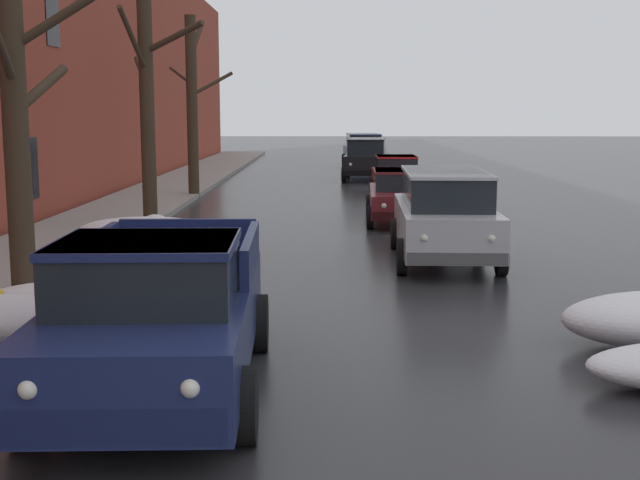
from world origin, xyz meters
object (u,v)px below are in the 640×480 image
object	(u,v)px
bare_tree_second_along_sidewalk	(17,114)
suv_darkblue_at_far_intersection	(363,149)
sedan_red_parked_far_down_block	(396,175)
pickup_truck_darkblue_approaching_near_lane	(159,314)
suv_silver_parked_kerbside_close	(444,212)
sedan_maroon_parked_kerbside_mid	(403,194)
suv_black_queued_behind_truck	(367,157)
bare_tree_mid_block	(147,91)
bare_tree_far_down_block	(193,103)

from	to	relation	value
bare_tree_second_along_sidewalk	suv_darkblue_at_far_intersection	world-z (taller)	bare_tree_second_along_sidewalk
sedan_red_parked_far_down_block	bare_tree_second_along_sidewalk	bearing A→B (deg)	-112.17
bare_tree_second_along_sidewalk	pickup_truck_darkblue_approaching_near_lane	bearing A→B (deg)	-54.43
suv_silver_parked_kerbside_close	sedan_maroon_parked_kerbside_mid	distance (m)	6.04
pickup_truck_darkblue_approaching_near_lane	suv_silver_parked_kerbside_close	world-z (taller)	suv_silver_parked_kerbside_close
suv_silver_parked_kerbside_close	suv_black_queued_behind_truck	distance (m)	20.24
bare_tree_second_along_sidewalk	bare_tree_mid_block	world-z (taller)	bare_tree_mid_block
suv_silver_parked_kerbside_close	suv_black_queued_behind_truck	xyz separation A→B (m)	(-0.60, 20.23, -0.00)
pickup_truck_darkblue_approaching_near_lane	sedan_maroon_parked_kerbside_mid	size ratio (longest dim) A/B	1.18
suv_silver_parked_kerbside_close	suv_darkblue_at_far_intersection	bearing A→B (deg)	90.85
bare_tree_far_down_block	suv_silver_parked_kerbside_close	world-z (taller)	bare_tree_far_down_block
bare_tree_mid_block	suv_silver_parked_kerbside_close	bearing A→B (deg)	-36.40
suv_black_queued_behind_truck	sedan_maroon_parked_kerbside_mid	bearing A→B (deg)	-88.70
pickup_truck_darkblue_approaching_near_lane	sedan_red_parked_far_down_block	distance (m)	21.82
suv_silver_parked_kerbside_close	sedan_maroon_parked_kerbside_mid	bearing A→B (deg)	92.64
sedan_red_parked_far_down_block	suv_darkblue_at_far_intersection	xyz separation A→B (m)	(-0.54, 14.87, 0.24)
bare_tree_far_down_block	suv_black_queued_behind_truck	xyz separation A→B (m)	(6.39, 7.77, -2.27)
suv_darkblue_at_far_intersection	suv_black_queued_behind_truck	bearing A→B (deg)	-91.32
bare_tree_mid_block	sedan_red_parked_far_down_block	distance (m)	11.19
bare_tree_second_along_sidewalk	pickup_truck_darkblue_approaching_near_lane	world-z (taller)	bare_tree_second_along_sidewalk
bare_tree_mid_block	sedan_maroon_parked_kerbside_mid	size ratio (longest dim) A/B	1.57
bare_tree_mid_block	suv_darkblue_at_far_intersection	world-z (taller)	bare_tree_mid_block
suv_darkblue_at_far_intersection	pickup_truck_darkblue_approaching_near_lane	bearing A→B (deg)	-95.84
bare_tree_mid_block	suv_silver_parked_kerbside_close	world-z (taller)	bare_tree_mid_block
pickup_truck_darkblue_approaching_near_lane	suv_darkblue_at_far_intersection	distance (m)	36.46
sedan_maroon_parked_kerbside_mid	suv_black_queued_behind_truck	world-z (taller)	suv_black_queued_behind_truck
suv_silver_parked_kerbside_close	sedan_red_parked_far_down_block	xyz separation A→B (m)	(0.13, 13.33, -0.24)
bare_tree_mid_block	pickup_truck_darkblue_approaching_near_lane	xyz separation A→B (m)	(2.87, -13.22, -2.64)
bare_tree_far_down_block	pickup_truck_darkblue_approaching_near_lane	world-z (taller)	bare_tree_far_down_block
bare_tree_second_along_sidewalk	sedan_red_parked_far_down_block	xyz separation A→B (m)	(7.10, 17.42, -2.20)
suv_silver_parked_kerbside_close	sedan_red_parked_far_down_block	distance (m)	13.33
sedan_maroon_parked_kerbside_mid	suv_darkblue_at_far_intersection	world-z (taller)	suv_darkblue_at_far_intersection
suv_darkblue_at_far_intersection	bare_tree_mid_block	bearing A→B (deg)	-105.92
bare_tree_second_along_sidewalk	suv_black_queued_behind_truck	world-z (taller)	bare_tree_second_along_sidewalk
bare_tree_second_along_sidewalk	bare_tree_far_down_block	bearing A→B (deg)	90.07
pickup_truck_darkblue_approaching_near_lane	suv_black_queued_behind_truck	bearing A→B (deg)	82.90
bare_tree_second_along_sidewalk	suv_silver_parked_kerbside_close	world-z (taller)	bare_tree_second_along_sidewalk
suv_darkblue_at_far_intersection	suv_silver_parked_kerbside_close	bearing A→B (deg)	-89.15
sedan_maroon_parked_kerbside_mid	suv_black_queued_behind_truck	xyz separation A→B (m)	(-0.32, 14.20, 0.23)
suv_silver_parked_kerbside_close	sedan_maroon_parked_kerbside_mid	size ratio (longest dim) A/B	1.13
pickup_truck_darkblue_approaching_near_lane	bare_tree_mid_block	bearing A→B (deg)	102.23
bare_tree_mid_block	suv_darkblue_at_far_intersection	bearing A→B (deg)	74.08
suv_black_queued_behind_truck	sedan_red_parked_far_down_block	bearing A→B (deg)	-83.97
bare_tree_mid_block	suv_black_queued_behind_truck	bearing A→B (deg)	67.04
bare_tree_far_down_block	bare_tree_second_along_sidewalk	bearing A→B (deg)	-89.93
suv_darkblue_at_far_intersection	sedan_red_parked_far_down_block	bearing A→B (deg)	-87.90
pickup_truck_darkblue_approaching_near_lane	suv_silver_parked_kerbside_close	size ratio (longest dim) A/B	1.04
bare_tree_second_along_sidewalk	suv_darkblue_at_far_intersection	xyz separation A→B (m)	(6.55, 32.29, -1.97)
bare_tree_far_down_block	sedan_maroon_parked_kerbside_mid	distance (m)	9.63
bare_tree_far_down_block	sedan_red_parked_far_down_block	xyz separation A→B (m)	(7.12, 0.87, -2.51)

